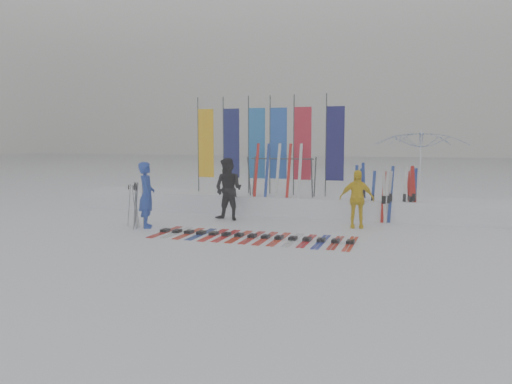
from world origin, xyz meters
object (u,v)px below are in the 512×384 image
(person_blue, at_px, (147,195))
(ski_row, at_px, (253,236))
(person_black, at_px, (228,189))
(ski_rack, at_px, (282,171))
(tent_canopy, at_px, (420,170))
(person_yellow, at_px, (357,199))

(person_blue, distance_m, ski_row, 3.31)
(person_black, height_order, ski_rack, ski_rack)
(tent_canopy, height_order, ski_rack, tent_canopy)
(person_black, distance_m, ski_rack, 1.92)
(person_blue, height_order, tent_canopy, tent_canopy)
(person_blue, relative_size, person_black, 0.97)
(person_black, bearing_deg, ski_rack, 56.94)
(person_black, xyz_separation_m, ski_rack, (1.27, 1.36, 0.47))
(person_blue, bearing_deg, tent_canopy, -82.35)
(person_blue, relative_size, ski_row, 0.36)
(person_yellow, distance_m, ski_row, 3.21)
(tent_canopy, distance_m, ski_row, 7.09)
(person_black, relative_size, person_yellow, 1.17)
(ski_row, bearing_deg, person_blue, 171.69)
(tent_canopy, relative_size, ski_row, 0.62)
(person_blue, bearing_deg, person_yellow, -101.79)
(person_black, xyz_separation_m, tent_canopy, (5.38, 3.46, 0.45))
(person_yellow, height_order, ski_rack, ski_rack)
(person_blue, height_order, person_yellow, person_blue)
(tent_canopy, height_order, ski_row, tent_canopy)
(person_blue, xyz_separation_m, tent_canopy, (7.02, 5.33, 0.48))
(tent_canopy, bearing_deg, person_blue, -142.78)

